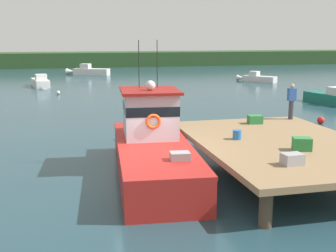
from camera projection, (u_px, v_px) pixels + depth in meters
ground_plane at (152, 183)px, 14.82m from camera, size 200.00×200.00×0.00m
dock at (282, 145)px, 15.70m from camera, size 6.00×9.00×1.20m
main_fishing_boat at (152, 145)px, 15.87m from camera, size 3.22×9.92×4.80m
crate_stack_near_edge at (292, 159)px, 12.76m from camera, size 0.63×0.48×0.34m
crate_single_by_cleat at (302, 144)px, 14.41m from camera, size 0.71×0.61×0.43m
crate_stack_mid_dock at (255, 119)px, 18.87m from camera, size 0.64×0.49×0.36m
bait_bucket at (237, 135)px, 15.96m from camera, size 0.32×0.32×0.34m
deckhand_by_the_boat at (292, 101)px, 19.76m from camera, size 0.36×0.22×1.63m
moored_boat_mid_harbor at (89, 71)px, 57.05m from camera, size 5.77×3.46×1.48m
moored_boat_near_channel at (257, 78)px, 48.34m from camera, size 3.65×4.11×1.17m
moored_boat_outer_mooring at (41, 82)px, 43.38m from camera, size 2.08×5.25×1.31m
moored_boat_off_the_point at (332, 98)px, 32.14m from camera, size 2.04×5.28×1.32m
mooring_buoy_spare_mooring at (58, 93)px, 37.75m from camera, size 0.33×0.33×0.33m
mooring_buoy_outer at (321, 120)px, 24.91m from camera, size 0.42×0.42×0.42m
far_shoreline at (80, 59)px, 73.63m from camera, size 120.00×8.00×2.40m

